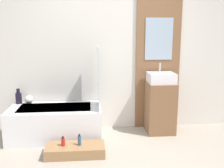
{
  "coord_description": "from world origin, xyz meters",
  "views": [
    {
      "loc": [
        -0.34,
        -2.8,
        1.69
      ],
      "look_at": [
        -0.03,
        0.7,
        0.95
      ],
      "focal_mm": 42.0,
      "sensor_mm": 36.0,
      "label": 1
    }
  ],
  "objects_px": {
    "wooden_step_bench": "(75,150)",
    "vase_tall_dark": "(19,98)",
    "sink": "(161,78)",
    "bottle_soap_secondary": "(79,140)",
    "bottle_soap_primary": "(63,142)",
    "vase_round_light": "(29,100)",
    "bathtub": "(56,122)"
  },
  "relations": [
    {
      "from": "sink",
      "to": "vase_round_light",
      "type": "bearing_deg",
      "value": 176.62
    },
    {
      "from": "vase_tall_dark",
      "to": "vase_round_light",
      "type": "relative_size",
      "value": 1.81
    },
    {
      "from": "bathtub",
      "to": "sink",
      "type": "bearing_deg",
      "value": 3.82
    },
    {
      "from": "bathtub",
      "to": "bottle_soap_secondary",
      "type": "relative_size",
      "value": 9.04
    },
    {
      "from": "bottle_soap_secondary",
      "to": "bathtub",
      "type": "bearing_deg",
      "value": 122.44
    },
    {
      "from": "wooden_step_bench",
      "to": "vase_round_light",
      "type": "distance_m",
      "value": 1.26
    },
    {
      "from": "bathtub",
      "to": "vase_tall_dark",
      "type": "relative_size",
      "value": 5.75
    },
    {
      "from": "bottle_soap_primary",
      "to": "sink",
      "type": "bearing_deg",
      "value": 25.64
    },
    {
      "from": "vase_round_light",
      "to": "bottle_soap_secondary",
      "type": "xyz_separation_m",
      "value": [
        0.84,
        -0.86,
        -0.36
      ]
    },
    {
      "from": "bottle_soap_primary",
      "to": "bottle_soap_secondary",
      "type": "distance_m",
      "value": 0.22
    },
    {
      "from": "sink",
      "to": "bottle_soap_primary",
      "type": "bearing_deg",
      "value": -154.36
    },
    {
      "from": "sink",
      "to": "vase_round_light",
      "type": "height_order",
      "value": "sink"
    },
    {
      "from": "sink",
      "to": "bottle_soap_secondary",
      "type": "bearing_deg",
      "value": -150.72
    },
    {
      "from": "bottle_soap_primary",
      "to": "bottle_soap_secondary",
      "type": "xyz_separation_m",
      "value": [
        0.22,
        0.0,
        0.01
      ]
    },
    {
      "from": "wooden_step_bench",
      "to": "sink",
      "type": "xyz_separation_m",
      "value": [
        1.37,
        0.73,
        0.85
      ]
    },
    {
      "from": "sink",
      "to": "bottle_soap_secondary",
      "type": "relative_size",
      "value": 2.71
    },
    {
      "from": "sink",
      "to": "vase_tall_dark",
      "type": "relative_size",
      "value": 1.73
    },
    {
      "from": "bathtub",
      "to": "sink",
      "type": "relative_size",
      "value": 3.33
    },
    {
      "from": "wooden_step_bench",
      "to": "sink",
      "type": "distance_m",
      "value": 1.77
    },
    {
      "from": "wooden_step_bench",
      "to": "vase_tall_dark",
      "type": "relative_size",
      "value": 3.26
    },
    {
      "from": "sink",
      "to": "wooden_step_bench",
      "type": "bearing_deg",
      "value": -151.8
    },
    {
      "from": "sink",
      "to": "bottle_soap_primary",
      "type": "distance_m",
      "value": 1.84
    },
    {
      "from": "wooden_step_bench",
      "to": "bottle_soap_secondary",
      "type": "bearing_deg",
      "value": 0.0
    },
    {
      "from": "bottle_soap_primary",
      "to": "bathtub",
      "type": "bearing_deg",
      "value": 105.63
    },
    {
      "from": "wooden_step_bench",
      "to": "bottle_soap_primary",
      "type": "xyz_separation_m",
      "value": [
        -0.16,
        0.0,
        0.13
      ]
    },
    {
      "from": "bathtub",
      "to": "bottle_soap_primary",
      "type": "relative_size",
      "value": 10.77
    },
    {
      "from": "wooden_step_bench",
      "to": "bottle_soap_primary",
      "type": "distance_m",
      "value": 0.21
    },
    {
      "from": "wooden_step_bench",
      "to": "sink",
      "type": "bearing_deg",
      "value": 28.2
    },
    {
      "from": "wooden_step_bench",
      "to": "vase_tall_dark",
      "type": "height_order",
      "value": "vase_tall_dark"
    },
    {
      "from": "vase_round_light",
      "to": "bottle_soap_primary",
      "type": "bearing_deg",
      "value": -54.34
    },
    {
      "from": "bathtub",
      "to": "bottle_soap_secondary",
      "type": "distance_m",
      "value": 0.74
    },
    {
      "from": "bottle_soap_secondary",
      "to": "sink",
      "type": "bearing_deg",
      "value": 29.28
    }
  ]
}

